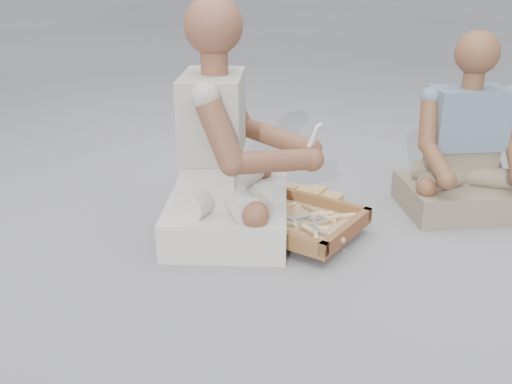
% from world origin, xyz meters
% --- Properties ---
extents(ground, '(60.00, 60.00, 0.00)m').
position_xyz_m(ground, '(0.00, 0.00, 0.00)').
color(ground, gray).
rests_on(ground, ground).
extents(carved_panel, '(0.76, 0.61, 0.04)m').
position_xyz_m(carved_panel, '(-0.17, 0.71, 0.02)').
color(carved_panel, '#A97341').
rests_on(carved_panel, ground).
extents(tool_tray, '(0.66, 0.60, 0.07)m').
position_xyz_m(tool_tray, '(0.03, 0.41, 0.07)').
color(tool_tray, brown).
rests_on(tool_tray, carved_panel).
extents(chisel_0, '(0.18, 0.16, 0.02)m').
position_xyz_m(chisel_0, '(0.10, 0.46, 0.08)').
color(chisel_0, silver).
rests_on(chisel_0, tool_tray).
extents(chisel_1, '(0.18, 0.15, 0.02)m').
position_xyz_m(chisel_1, '(0.17, 0.46, 0.08)').
color(chisel_1, silver).
rests_on(chisel_1, tool_tray).
extents(chisel_2, '(0.20, 0.12, 0.02)m').
position_xyz_m(chisel_2, '(0.22, 0.27, 0.08)').
color(chisel_2, silver).
rests_on(chisel_2, tool_tray).
extents(chisel_3, '(0.22, 0.03, 0.02)m').
position_xyz_m(chisel_3, '(0.00, 0.35, 0.08)').
color(chisel_3, silver).
rests_on(chisel_3, tool_tray).
extents(chisel_4, '(0.12, 0.20, 0.02)m').
position_xyz_m(chisel_4, '(0.03, 0.25, 0.07)').
color(chisel_4, silver).
rests_on(chisel_4, tool_tray).
extents(chisel_5, '(0.21, 0.11, 0.02)m').
position_xyz_m(chisel_5, '(0.24, 0.49, 0.08)').
color(chisel_5, silver).
rests_on(chisel_5, tool_tray).
extents(chisel_6, '(0.22, 0.02, 0.02)m').
position_xyz_m(chisel_6, '(0.14, 0.35, 0.07)').
color(chisel_6, silver).
rests_on(chisel_6, tool_tray).
extents(chisel_7, '(0.18, 0.15, 0.02)m').
position_xyz_m(chisel_7, '(0.14, 0.48, 0.07)').
color(chisel_7, silver).
rests_on(chisel_7, tool_tray).
extents(chisel_8, '(0.13, 0.19, 0.02)m').
position_xyz_m(chisel_8, '(-0.03, 0.53, 0.07)').
color(chisel_8, silver).
rests_on(chisel_8, tool_tray).
extents(chisel_9, '(0.06, 0.22, 0.02)m').
position_xyz_m(chisel_9, '(0.15, 0.25, 0.09)').
color(chisel_9, silver).
rests_on(chisel_9, tool_tray).
extents(chisel_10, '(0.16, 0.17, 0.02)m').
position_xyz_m(chisel_10, '(0.18, 0.42, 0.09)').
color(chisel_10, silver).
rests_on(chisel_10, tool_tray).
extents(chisel_11, '(0.18, 0.16, 0.02)m').
position_xyz_m(chisel_11, '(0.10, 0.32, 0.09)').
color(chisel_11, silver).
rests_on(chisel_11, tool_tray).
extents(wood_chip_0, '(0.02, 0.02, 0.00)m').
position_xyz_m(wood_chip_0, '(0.26, 0.31, 0.00)').
color(wood_chip_0, tan).
rests_on(wood_chip_0, ground).
extents(wood_chip_1, '(0.02, 0.02, 0.00)m').
position_xyz_m(wood_chip_1, '(-0.25, 0.19, 0.00)').
color(wood_chip_1, tan).
rests_on(wood_chip_1, ground).
extents(wood_chip_2, '(0.02, 0.02, 0.00)m').
position_xyz_m(wood_chip_2, '(0.12, 0.62, 0.00)').
color(wood_chip_2, tan).
rests_on(wood_chip_2, ground).
extents(wood_chip_3, '(0.02, 0.02, 0.00)m').
position_xyz_m(wood_chip_3, '(-0.03, 0.14, 0.00)').
color(wood_chip_3, tan).
rests_on(wood_chip_3, ground).
extents(wood_chip_4, '(0.02, 0.02, 0.00)m').
position_xyz_m(wood_chip_4, '(-0.22, 0.67, 0.00)').
color(wood_chip_4, tan).
rests_on(wood_chip_4, ground).
extents(wood_chip_5, '(0.02, 0.02, 0.00)m').
position_xyz_m(wood_chip_5, '(-0.15, 0.59, 0.00)').
color(wood_chip_5, tan).
rests_on(wood_chip_5, ground).
extents(wood_chip_6, '(0.02, 0.02, 0.00)m').
position_xyz_m(wood_chip_6, '(0.07, 0.44, 0.00)').
color(wood_chip_6, tan).
rests_on(wood_chip_6, ground).
extents(wood_chip_7, '(0.02, 0.02, 0.00)m').
position_xyz_m(wood_chip_7, '(-0.26, 0.74, 0.00)').
color(wood_chip_7, tan).
rests_on(wood_chip_7, ground).
extents(wood_chip_8, '(0.02, 0.02, 0.00)m').
position_xyz_m(wood_chip_8, '(0.32, 0.20, 0.00)').
color(wood_chip_8, tan).
rests_on(wood_chip_8, ground).
extents(wood_chip_9, '(0.02, 0.02, 0.00)m').
position_xyz_m(wood_chip_9, '(-0.06, 0.76, 0.00)').
color(wood_chip_9, tan).
rests_on(wood_chip_9, ground).
extents(wood_chip_10, '(0.02, 0.02, 0.00)m').
position_xyz_m(wood_chip_10, '(0.05, 0.72, 0.00)').
color(wood_chip_10, tan).
rests_on(wood_chip_10, ground).
extents(wood_chip_11, '(0.02, 0.02, 0.00)m').
position_xyz_m(wood_chip_11, '(0.14, 0.73, 0.00)').
color(wood_chip_11, tan).
rests_on(wood_chip_11, ground).
extents(wood_chip_12, '(0.02, 0.02, 0.00)m').
position_xyz_m(wood_chip_12, '(0.15, 0.46, 0.00)').
color(wood_chip_12, tan).
rests_on(wood_chip_12, ground).
extents(wood_chip_13, '(0.02, 0.02, 0.00)m').
position_xyz_m(wood_chip_13, '(-0.23, 0.81, 0.00)').
color(wood_chip_13, tan).
rests_on(wood_chip_13, ground).
extents(wood_chip_14, '(0.02, 0.02, 0.00)m').
position_xyz_m(wood_chip_14, '(0.13, 0.59, 0.00)').
color(wood_chip_14, tan).
rests_on(wood_chip_14, ground).
extents(wood_chip_15, '(0.02, 0.02, 0.00)m').
position_xyz_m(wood_chip_15, '(0.29, 0.57, 0.00)').
color(wood_chip_15, tan).
rests_on(wood_chip_15, ground).
extents(craftsman, '(0.73, 0.73, 1.01)m').
position_xyz_m(craftsman, '(-0.26, 0.38, 0.34)').
color(craftsman, silver).
rests_on(craftsman, ground).
extents(companion, '(0.65, 0.59, 0.84)m').
position_xyz_m(companion, '(0.76, 0.88, 0.28)').
color(companion, gray).
rests_on(companion, ground).
extents(mobile_phone, '(0.06, 0.05, 0.10)m').
position_xyz_m(mobile_phone, '(0.11, 0.38, 0.47)').
color(mobile_phone, white).
rests_on(mobile_phone, craftsman).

